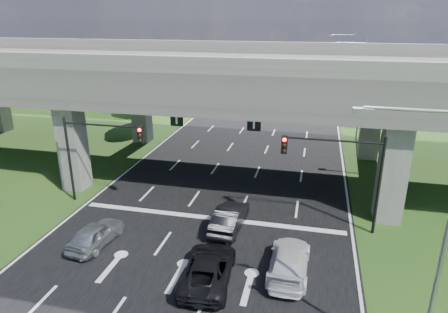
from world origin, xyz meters
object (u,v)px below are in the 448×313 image
at_px(signal_left, 96,146).
at_px(car_silver, 96,234).
at_px(streetlight_near, 434,230).
at_px(car_white, 289,261).
at_px(streetlight_beyond, 349,64).
at_px(car_dark, 230,218).
at_px(streetlight_far, 358,83).
at_px(car_trailing, 208,269).
at_px(signal_right, 342,165).

height_order(signal_left, car_silver, signal_left).
bearing_deg(streetlight_near, car_white, 134.07).
relative_size(streetlight_beyond, car_silver, 2.55).
relative_size(signal_left, streetlight_near, 0.60).
distance_m(streetlight_near, car_white, 8.48).
height_order(car_dark, car_white, car_dark).
bearing_deg(streetlight_near, car_dark, 135.14).
distance_m(car_silver, car_dark, 7.78).
distance_m(streetlight_far, car_dark, 23.68).
bearing_deg(signal_left, car_trailing, -35.03).
bearing_deg(streetlight_near, streetlight_beyond, 90.00).
xyz_separation_m(streetlight_far, car_silver, (-15.50, -25.00, -5.15)).
distance_m(car_silver, car_white, 10.80).
bearing_deg(streetlight_far, car_dark, -111.73).
bearing_deg(streetlight_far, streetlight_near, -90.00).
bearing_deg(car_silver, streetlight_far, -116.33).
relative_size(signal_right, car_white, 1.26).
distance_m(signal_right, streetlight_near, 10.33).
distance_m(car_silver, car_trailing, 7.22).
height_order(streetlight_beyond, car_silver, streetlight_beyond).
xyz_separation_m(signal_right, streetlight_near, (2.27, -9.94, 1.66)).
xyz_separation_m(signal_right, signal_left, (-15.65, 0.00, 0.00)).
bearing_deg(streetlight_far, car_trailing, -107.63).
bearing_deg(streetlight_near, streetlight_far, 90.00).
xyz_separation_m(streetlight_near, car_dark, (-8.56, 8.52, -5.10)).
height_order(streetlight_near, car_trailing, streetlight_near).
height_order(signal_right, car_dark, signal_right).
distance_m(signal_left, car_dark, 10.07).
bearing_deg(car_white, streetlight_far, -99.90).
relative_size(signal_left, streetlight_beyond, 0.60).
bearing_deg(streetlight_near, signal_right, 102.88).
bearing_deg(car_dark, streetlight_far, -108.94).
distance_m(streetlight_far, car_white, 26.09).
bearing_deg(streetlight_beyond, car_silver, -110.71).
relative_size(streetlight_beyond, car_dark, 2.29).
xyz_separation_m(signal_right, car_trailing, (-6.21, -6.62, -3.48)).
distance_m(signal_right, car_dark, 7.31).
bearing_deg(streetlight_beyond, signal_left, -116.43).
distance_m(car_dark, car_white, 5.33).
height_order(streetlight_near, car_white, streetlight_near).
distance_m(signal_left, car_white, 14.59).
xyz_separation_m(signal_left, streetlight_near, (17.92, -9.94, 1.66)).
height_order(car_silver, car_white, car_white).
bearing_deg(streetlight_far, signal_right, -96.47).
bearing_deg(signal_left, streetlight_far, 48.22).
bearing_deg(car_white, car_dark, -42.82).
distance_m(signal_right, signal_left, 15.65).
height_order(car_silver, car_trailing, car_trailing).
relative_size(car_silver, car_dark, 0.90).
distance_m(signal_right, streetlight_far, 20.25).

